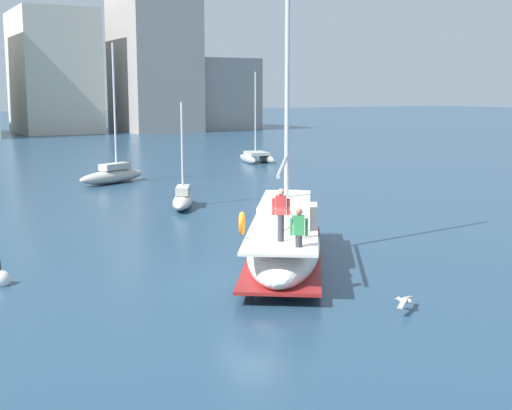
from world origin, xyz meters
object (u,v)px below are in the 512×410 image
at_px(main_sailboat, 285,239).
at_px(moored_sloop_near, 183,199).
at_px(moored_sloop_far, 256,156).
at_px(seagull, 405,300).
at_px(moored_catamaran, 113,174).
at_px(mooring_buoy, 1,280).

height_order(main_sailboat, moored_sloop_near, main_sailboat).
height_order(main_sailboat, moored_sloop_far, main_sailboat).
relative_size(moored_sloop_near, seagull, 4.94).
height_order(moored_catamaran, mooring_buoy, moored_catamaran).
xyz_separation_m(moored_sloop_near, mooring_buoy, (-10.43, -10.48, -0.28)).
distance_m(moored_sloop_near, moored_catamaran, 10.98).
bearing_deg(moored_sloop_near, seagull, -94.20).
distance_m(moored_sloop_near, moored_sloop_far, 22.88).
distance_m(moored_sloop_far, moored_catamaran, 16.05).
height_order(moored_sloop_near, mooring_buoy, moored_sloop_near).
xyz_separation_m(moored_sloop_near, seagull, (-1.35, -18.43, -0.15)).
distance_m(moored_sloop_near, mooring_buoy, 14.79).
bearing_deg(main_sailboat, moored_sloop_far, 62.62).
distance_m(main_sailboat, moored_sloop_far, 34.34).
bearing_deg(seagull, main_sailboat, 92.10).
relative_size(main_sailboat, moored_sloop_near, 2.30).
bearing_deg(moored_sloop_near, mooring_buoy, -134.87).
bearing_deg(main_sailboat, moored_sloop_near, 82.89).
bearing_deg(moored_sloop_far, moored_sloop_near, -128.44).
xyz_separation_m(main_sailboat, mooring_buoy, (-8.86, 2.09, -0.73)).
height_order(moored_sloop_far, seagull, moored_sloop_far).
bearing_deg(moored_catamaran, moored_sloop_near, -88.75).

